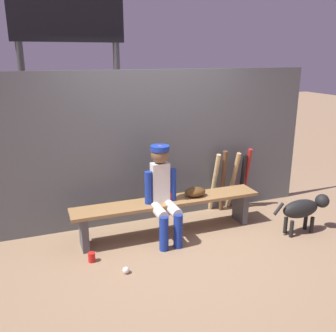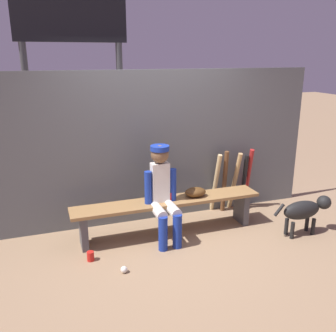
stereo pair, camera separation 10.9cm
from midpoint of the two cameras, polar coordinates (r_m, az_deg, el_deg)
name	(u,v)px [view 1 (the left image)]	position (r m, az deg, el deg)	size (l,w,h in m)	color
ground_plane	(168,233)	(4.88, -0.65, -10.35)	(30.00, 30.00, 0.00)	#937556
chainlink_fence	(154,148)	(4.99, -2.78, 2.87)	(4.61, 0.03, 2.05)	#595E63
dugout_bench	(168,208)	(4.72, -0.66, -6.44)	(2.44, 0.36, 0.47)	olive
player_seated	(163,191)	(4.49, -1.45, -3.82)	(0.41, 0.55, 1.18)	silver
baseball_glove	(195,192)	(4.79, 3.56, -4.01)	(0.28, 0.20, 0.12)	#593819
bat_wood_natural	(214,182)	(5.39, 6.58, -2.55)	(0.06, 0.06, 0.91)	tan
bat_wood_dark	(223,181)	(5.41, 7.94, -2.35)	(0.06, 0.06, 0.93)	brown
bat_wood_tan	(233,181)	(5.51, 9.47, -2.25)	(0.06, 0.06, 0.90)	tan
bat_aluminum_black	(242,181)	(5.56, 10.85, -2.35)	(0.06, 0.06, 0.86)	black
bat_aluminum_red	(246,177)	(5.62, 11.41, -1.75)	(0.06, 0.06, 0.94)	#B22323
baseball	(126,270)	(4.09, -7.29, -15.68)	(0.07, 0.07, 0.07)	white
cup_on_ground	(92,257)	(4.35, -12.45, -13.61)	(0.08, 0.08, 0.11)	red
cup_on_bench	(169,196)	(4.65, -0.46, -4.71)	(0.08, 0.08, 0.11)	red
scoreboard	(74,45)	(5.81, -14.90, 17.57)	(1.88, 0.27, 3.44)	#3F3F42
dog	(304,208)	(5.05, 19.71, -6.20)	(0.84, 0.20, 0.49)	black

